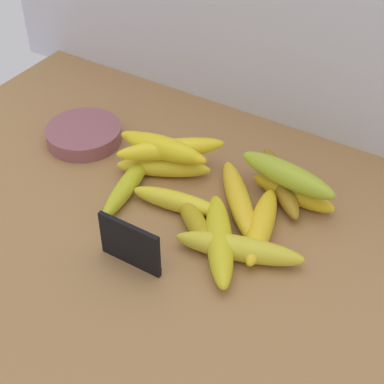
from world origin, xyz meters
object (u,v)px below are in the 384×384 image
at_px(banana_4, 261,226).
at_px(banana_2, 163,168).
at_px(banana_9, 280,182).
at_px(banana_10, 163,147).
at_px(banana_12, 162,147).
at_px(banana_6, 178,202).
at_px(banana_7, 239,248).
at_px(banana_13, 171,149).
at_px(fruit_bowl, 84,134).
at_px(chalkboard_sign, 130,246).
at_px(banana_5, 221,238).
at_px(banana_11, 287,175).
at_px(banana_3, 293,193).
at_px(banana_0, 128,185).
at_px(banana_8, 239,199).
at_px(banana_1, 196,223).

bearing_deg(banana_4, banana_2, 168.48).
xyz_separation_m(banana_9, banana_10, (-0.21, -0.06, 0.04)).
bearing_deg(banana_4, banana_12, 167.09).
distance_m(banana_6, banana_7, 0.15).
distance_m(banana_2, banana_13, 0.04).
relative_size(banana_2, banana_13, 0.88).
xyz_separation_m(fruit_bowl, banana_7, (0.41, -0.12, 0.01)).
distance_m(chalkboard_sign, banana_5, 0.15).
distance_m(fruit_bowl, banana_11, 0.42).
relative_size(chalkboard_sign, banana_7, 0.53).
bearing_deg(banana_9, banana_3, -26.03).
xyz_separation_m(chalkboard_sign, banana_11, (0.14, 0.26, 0.02)).
bearing_deg(banana_2, banana_6, -41.51).
xyz_separation_m(banana_0, banana_10, (0.02, 0.08, 0.04)).
height_order(banana_7, banana_13, banana_13).
bearing_deg(banana_10, banana_8, -6.19).
distance_m(banana_5, banana_7, 0.04).
xyz_separation_m(banana_7, banana_9, (-0.02, 0.19, -0.00)).
relative_size(fruit_bowl, banana_8, 0.72).
distance_m(banana_0, banana_6, 0.10).
height_order(fruit_bowl, banana_2, banana_2).
bearing_deg(fruit_bowl, banana_9, 9.73).
xyz_separation_m(banana_8, banana_13, (-0.15, 0.02, 0.03)).
bearing_deg(banana_2, banana_13, 63.59).
relative_size(banana_7, banana_8, 1.00).
xyz_separation_m(fruit_bowl, banana_6, (0.27, -0.07, 0.00)).
bearing_deg(banana_2, banana_8, -2.47).
xyz_separation_m(banana_0, banana_7, (0.25, -0.04, 0.00)).
relative_size(banana_3, banana_8, 0.76).
xyz_separation_m(banana_1, banana_6, (-0.05, 0.03, 0.00)).
height_order(banana_3, banana_11, banana_11).
height_order(fruit_bowl, banana_7, banana_7).
distance_m(fruit_bowl, banana_13, 0.21).
xyz_separation_m(banana_7, banana_12, (-0.22, 0.12, 0.04)).
bearing_deg(banana_9, banana_4, -79.31).
xyz_separation_m(banana_2, banana_10, (-0.01, 0.01, 0.04)).
distance_m(banana_4, banana_13, 0.23).
height_order(banana_1, banana_13, banana_13).
relative_size(chalkboard_sign, banana_8, 0.53).
distance_m(banana_8, banana_12, 0.17).
height_order(banana_8, banana_11, banana_11).
height_order(banana_11, banana_13, banana_11).
xyz_separation_m(banana_5, banana_7, (0.04, -0.00, -0.00)).
bearing_deg(banana_6, banana_12, 137.75).
bearing_deg(banana_7, banana_5, 173.93).
relative_size(banana_1, banana_9, 0.79).
bearing_deg(banana_9, banana_0, -147.10).
height_order(chalkboard_sign, banana_13, chalkboard_sign).
height_order(fruit_bowl, banana_6, banana_6).
xyz_separation_m(banana_0, banana_1, (0.16, -0.02, 0.00)).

